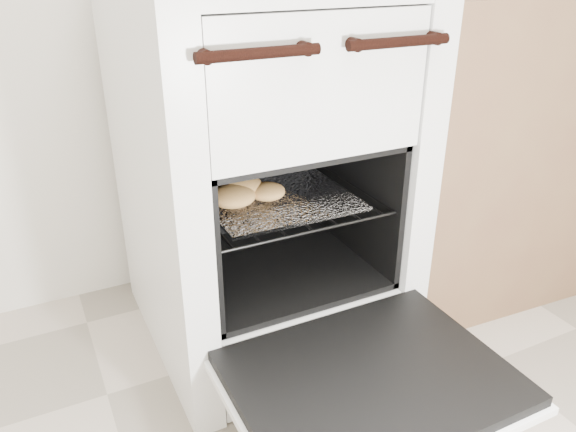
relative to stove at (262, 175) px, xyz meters
name	(u,v)px	position (x,y,z in m)	size (l,w,h in m)	color
stove	(262,175)	(0.00, 0.00, 0.00)	(0.66, 0.73, 1.01)	silver
oven_door	(371,381)	(0.00, -0.55, -0.27)	(0.59, 0.46, 0.04)	black
oven_rack	(273,197)	(0.00, -0.07, -0.04)	(0.48, 0.46, 0.01)	black
foil_sheet	(277,198)	(0.00, -0.09, -0.03)	(0.37, 0.33, 0.01)	white
baked_rolls	(242,191)	(-0.09, -0.07, 0.00)	(0.21, 0.18, 0.05)	tan
counter	(489,141)	(0.83, 0.01, -0.02)	(0.94, 0.63, 0.94)	brown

